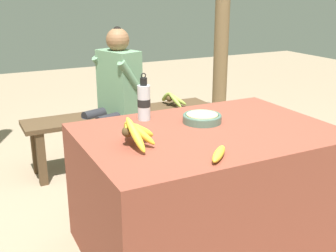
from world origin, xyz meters
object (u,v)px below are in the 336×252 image
object	(u,v)px
banana_bunch_ripe	(134,131)
serving_bowl	(202,118)
water_bottle	(144,102)
seated_vendor	(115,89)
wooden_bench	(122,121)
support_post_far	(222,12)
banana_bunch_green	(172,98)
loose_banana_front	(219,154)

from	to	relation	value
banana_bunch_ripe	serving_bowl	world-z (taller)	banana_bunch_ripe
water_bottle	seated_vendor	size ratio (longest dim) A/B	0.24
wooden_bench	support_post_far	bearing A→B (deg)	18.70
serving_bowl	wooden_bench	xyz separation A→B (m)	(-0.03, 1.21, -0.35)
banana_bunch_ripe	support_post_far	xyz separation A→B (m)	(1.68, 1.79, 0.43)
banana_bunch_green	support_post_far	distance (m)	1.11
serving_bowl	wooden_bench	world-z (taller)	serving_bowl
serving_bowl	support_post_far	bearing A→B (deg)	53.49
water_bottle	seated_vendor	xyz separation A→B (m)	(0.17, 0.97, -0.14)
serving_bowl	seated_vendor	distance (m)	1.17
water_bottle	loose_banana_front	xyz separation A→B (m)	(0.06, -0.68, -0.09)
loose_banana_front	water_bottle	bearing A→B (deg)	95.20
loose_banana_front	support_post_far	bearing A→B (deg)	56.25
wooden_bench	banana_bunch_ripe	bearing A→B (deg)	-108.05
water_bottle	banana_bunch_ripe	bearing A→B (deg)	-120.01
banana_bunch_ripe	serving_bowl	bearing A→B (deg)	18.99
water_bottle	wooden_bench	xyz separation A→B (m)	(0.24, 1.01, -0.43)
serving_bowl	water_bottle	distance (m)	0.34
loose_banana_front	wooden_bench	world-z (taller)	loose_banana_front
serving_bowl	loose_banana_front	bearing A→B (deg)	-113.19
seated_vendor	support_post_far	xyz separation A→B (m)	(1.30, 0.46, 0.54)
banana_bunch_ripe	loose_banana_front	bearing A→B (deg)	-50.21
water_bottle	wooden_bench	world-z (taller)	water_bottle
banana_bunch_ripe	wooden_bench	xyz separation A→B (m)	(0.45, 1.37, -0.40)
banana_bunch_ripe	support_post_far	bearing A→B (deg)	46.78
loose_banana_front	support_post_far	xyz separation A→B (m)	(1.41, 2.11, 0.48)
water_bottle	banana_bunch_green	xyz separation A→B (m)	(0.71, 1.02, -0.29)
banana_bunch_ripe	water_bottle	distance (m)	0.42
serving_bowl	seated_vendor	world-z (taller)	seated_vendor
banana_bunch_ripe	seated_vendor	bearing A→B (deg)	74.14
serving_bowl	loose_banana_front	xyz separation A→B (m)	(-0.21, -0.49, -0.01)
banana_bunch_ripe	banana_bunch_green	world-z (taller)	banana_bunch_ripe
seated_vendor	serving_bowl	bearing A→B (deg)	77.10
loose_banana_front	banana_bunch_ripe	bearing A→B (deg)	129.79
banana_bunch_ripe	water_bottle	bearing A→B (deg)	59.99
seated_vendor	wooden_bench	bearing A→B (deg)	-164.64
serving_bowl	seated_vendor	xyz separation A→B (m)	(-0.10, 1.16, -0.06)
seated_vendor	banana_bunch_green	distance (m)	0.56
water_bottle	loose_banana_front	world-z (taller)	water_bottle
serving_bowl	seated_vendor	size ratio (longest dim) A/B	0.19
banana_bunch_ripe	banana_bunch_green	bearing A→B (deg)	56.45
seated_vendor	support_post_far	world-z (taller)	support_post_far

